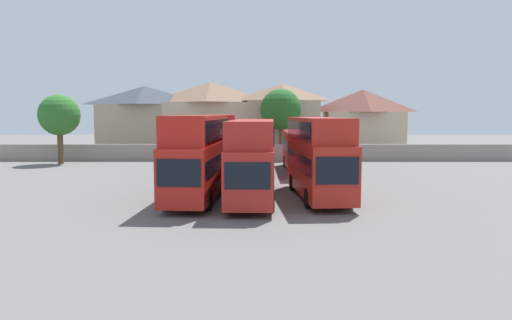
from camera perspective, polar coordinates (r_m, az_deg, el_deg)
name	(u,v)px	position (r m, az deg, el deg)	size (l,w,h in m)	color
ground	(256,166)	(47.26, 0.04, -0.75)	(140.00, 140.00, 0.00)	#605E5B
depot_boundary_wall	(256,153)	(52.65, 0.05, 0.87)	(56.00, 0.50, 1.80)	gray
bus_1	(199,152)	(29.09, -6.69, 0.88)	(3.08, 10.44, 5.01)	red
bus_2	(254,155)	(29.13, -0.26, 0.63)	(2.93, 11.77, 4.73)	#B1231C
bus_3	(319,153)	(29.65, 7.39, 0.82)	(3.09, 10.28, 4.87)	red
bus_4	(221,140)	(42.80, -4.11, 2.36)	(3.11, 11.36, 5.00)	red
bus_5	(254,149)	(42.30, -0.22, 1.27)	(2.75, 11.66, 3.55)	red
bus_6	(302,149)	(43.10, 5.36, 1.27)	(2.59, 11.92, 3.47)	red
house_terrace_left	(146,120)	(62.39, -12.69, 4.60)	(11.30, 6.30, 8.47)	tan
house_terrace_centre	(212,117)	(61.43, -5.18, 4.97)	(11.21, 8.26, 9.03)	#C6B293
house_terrace_right	(283,119)	(59.77, 3.23, 4.83)	(8.84, 7.59, 8.77)	tan
house_terrace_far_right	(364,121)	(62.67, 12.46, 4.43)	(9.87, 6.47, 8.07)	#C6B293
tree_left_of_lot	(282,109)	(55.05, 3.04, 5.94)	(4.58, 4.58, 7.88)	brown
tree_behind_wall	(61,115)	(53.33, -21.86, 4.85)	(4.14, 4.14, 7.03)	brown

